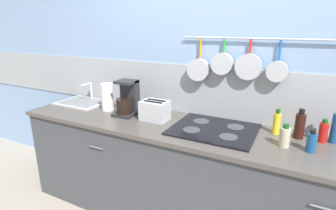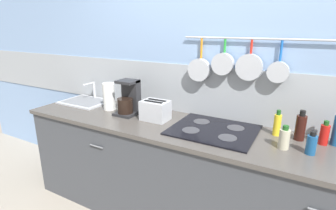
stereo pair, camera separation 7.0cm
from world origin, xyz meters
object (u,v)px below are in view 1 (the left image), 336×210
paper_towel_roll (107,97)px  bottle_vinegar (285,137)px  coffee_maker (127,100)px  bottle_olive_oil (300,125)px  toaster (155,110)px  bottle_sesame_oil (277,123)px  bottle_cooking_wine (312,142)px  bottle_hot_sauce (323,132)px  bottle_dish_soap (336,127)px

paper_towel_roll → bottle_vinegar: bearing=-3.2°
coffee_maker → bottle_olive_oil: (1.42, 0.13, -0.03)m
bottle_olive_oil → toaster: bearing=-172.4°
bottle_sesame_oil → bottle_cooking_wine: bottle_sesame_oil is taller
paper_towel_roll → bottle_hot_sauce: 1.81m
bottle_sesame_oil → bottle_cooking_wine: size_ratio=1.28×
bottle_sesame_oil → bottle_vinegar: 0.23m
bottle_sesame_oil → bottle_cooking_wine: bearing=-42.8°
toaster → bottle_dish_soap: (1.34, 0.17, 0.03)m
bottle_olive_oil → bottle_vinegar: bearing=-111.6°
paper_towel_roll → bottle_olive_oil: 1.66m
paper_towel_roll → coffee_maker: size_ratio=0.82×
toaster → bottle_hot_sauce: 1.27m
bottle_cooking_wine → toaster: bearing=177.2°
toaster → bottle_olive_oil: bearing=7.6°
bottle_vinegar → bottle_cooking_wine: 0.16m
bottle_sesame_oil → bottle_dish_soap: 0.38m
bottle_olive_oil → paper_towel_roll: bearing=-175.9°
toaster → bottle_cooking_wine: size_ratio=1.62×
coffee_maker → bottle_hot_sauce: bearing=4.6°
coffee_maker → bottle_dish_soap: size_ratio=1.23×
bottle_hot_sauce → bottle_dish_soap: 0.09m
coffee_maker → bottle_cooking_wine: 1.50m
paper_towel_roll → bottle_hot_sauce: size_ratio=1.52×
bottle_cooking_wine → bottle_dish_soap: (0.14, 0.23, 0.05)m
coffee_maker → toaster: size_ratio=1.28×
paper_towel_roll → toaster: bearing=-3.3°
coffee_maker → toaster: (0.30, -0.02, -0.05)m
coffee_maker → toaster: bearing=-4.1°
bottle_sesame_oil → toaster: bearing=-170.7°
paper_towel_roll → toaster: (0.54, -0.03, -0.05)m
toaster → bottle_olive_oil: size_ratio=1.12×
toaster → bottle_hot_sauce: bearing=6.6°
bottle_vinegar → bottle_hot_sauce: (0.23, 0.20, 0.00)m
paper_towel_roll → bottle_dish_soap: bearing=4.3°
toaster → bottle_sesame_oil: size_ratio=1.27×
toaster → bottle_hot_sauce: (1.27, 0.15, -0.01)m
coffee_maker → bottle_hot_sauce: coffee_maker is taller
bottle_hot_sauce → coffee_maker: bearing=-175.4°
bottle_olive_oil → bottle_hot_sauce: bottle_olive_oil is taller
bottle_cooking_wine → bottle_hot_sauce: bottle_hot_sauce is taller
bottle_cooking_wine → bottle_vinegar: bearing=179.4°
paper_towel_roll → bottle_olive_oil: bearing=4.1°
paper_towel_roll → coffee_maker: bearing=-2.3°
coffee_maker → bottle_sesame_oil: (1.26, 0.14, -0.04)m
bottle_vinegar → bottle_olive_oil: bottle_olive_oil is taller
bottle_cooking_wine → bottle_hot_sauce: (0.07, 0.20, 0.01)m
bottle_olive_oil → bottle_dish_soap: (0.22, 0.02, 0.02)m
bottle_cooking_wine → bottle_hot_sauce: size_ratio=0.89×
bottle_vinegar → bottle_cooking_wine: (0.16, -0.00, -0.00)m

